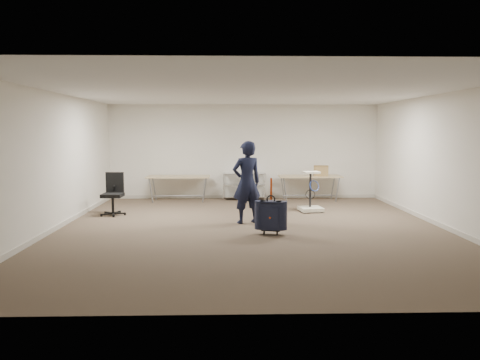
{
  "coord_description": "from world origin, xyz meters",
  "views": [
    {
      "loc": [
        -0.49,
        -9.48,
        2.02
      ],
      "look_at": [
        -0.22,
        0.3,
        0.99
      ],
      "focal_mm": 35.0,
      "sensor_mm": 36.0,
      "label": 1
    }
  ],
  "objects": [
    {
      "name": "wire_shelf",
      "position": [
        0.0,
        4.2,
        0.44
      ],
      "size": [
        1.22,
        0.47,
        0.8
      ],
      "color": "silver",
      "rests_on": "ground"
    },
    {
      "name": "ground",
      "position": [
        0.0,
        0.0,
        0.0
      ],
      "size": [
        9.0,
        9.0,
        0.0
      ],
      "primitive_type": "plane",
      "color": "#483B2C",
      "rests_on": "ground"
    },
    {
      "name": "equipment_cart",
      "position": [
        1.61,
        2.09,
        0.27
      ],
      "size": [
        0.62,
        0.62,
        1.02
      ],
      "color": "beige",
      "rests_on": "ground"
    },
    {
      "name": "office_chair",
      "position": [
        -3.25,
        1.76,
        0.31
      ],
      "size": [
        0.62,
        0.62,
        1.02
      ],
      "color": "black",
      "rests_on": "ground"
    },
    {
      "name": "folding_table_left",
      "position": [
        -1.9,
        3.95,
        0.68
      ],
      "size": [
        1.8,
        0.75,
        0.73
      ],
      "color": "tan",
      "rests_on": "ground"
    },
    {
      "name": "suitcase",
      "position": [
        0.36,
        -0.51,
        0.38
      ],
      "size": [
        0.45,
        0.32,
        1.11
      ],
      "color": "black",
      "rests_on": "ground"
    },
    {
      "name": "room_shell",
      "position": [
        0.0,
        1.38,
        0.05
      ],
      "size": [
        8.0,
        9.0,
        9.0
      ],
      "color": "silver",
      "rests_on": "ground"
    },
    {
      "name": "person",
      "position": [
        -0.07,
        0.66,
        0.9
      ],
      "size": [
        0.77,
        0.63,
        1.81
      ],
      "primitive_type": "imported",
      "rotation": [
        0.0,
        0.0,
        3.5
      ],
      "color": "black",
      "rests_on": "ground"
    },
    {
      "name": "folding_table_right",
      "position": [
        1.9,
        3.95,
        0.68
      ],
      "size": [
        1.8,
        0.75,
        0.73
      ],
      "color": "tan",
      "rests_on": "ground"
    },
    {
      "name": "cardboard_box",
      "position": [
        2.21,
        3.86,
        0.88
      ],
      "size": [
        0.43,
        0.35,
        0.3
      ],
      "primitive_type": "cube",
      "rotation": [
        0.0,
        0.0,
        -0.12
      ],
      "color": "olive",
      "rests_on": "folding_table_right"
    }
  ]
}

